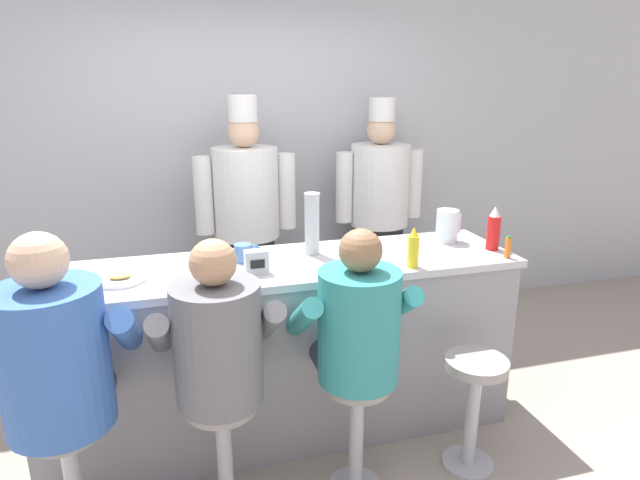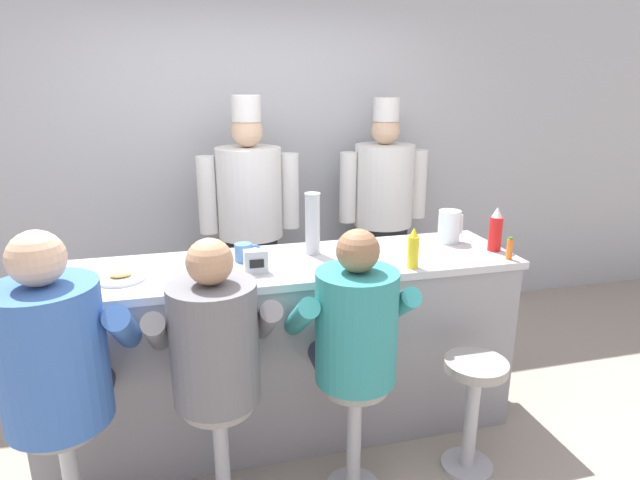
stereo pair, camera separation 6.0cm
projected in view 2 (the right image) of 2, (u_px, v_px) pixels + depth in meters
ground_plane at (296, 462)px, 2.86m from camera, size 20.00×20.00×0.00m
wall_back at (245, 162)px, 4.18m from camera, size 10.00×0.06×2.70m
diner_counter at (283, 347)px, 3.02m from camera, size 2.60×0.66×1.02m
ketchup_bottle_red at (496, 230)px, 3.04m from camera, size 0.07×0.07×0.26m
mustard_bottle_yellow at (413, 249)px, 2.76m from camera, size 0.06×0.06×0.22m
hot_sauce_bottle_orange at (510, 249)px, 2.91m from camera, size 0.03×0.03×0.12m
water_pitcher_clear at (449, 227)px, 3.20m from camera, size 0.15×0.13×0.20m
breakfast_plate at (121, 277)px, 2.61m from camera, size 0.23×0.23×0.05m
cereal_bowl at (208, 260)px, 2.83m from camera, size 0.13×0.13×0.05m
coffee_mug_blue at (244, 252)px, 2.88m from camera, size 0.14×0.09×0.10m
coffee_mug_white at (358, 250)px, 2.95m from camera, size 0.13×0.09×0.08m
cup_stack_steel at (313, 224)px, 2.97m from camera, size 0.09×0.09×0.35m
napkin_dispenser_chrome at (256, 262)px, 2.70m from camera, size 0.12×0.07×0.12m
diner_seated_blue at (55, 359)px, 2.15m from camera, size 0.63×0.63×1.43m
diner_seated_grey at (215, 349)px, 2.31m from camera, size 0.57×0.57×1.35m
diner_seated_teal at (354, 333)px, 2.46m from camera, size 0.57×0.56×1.35m
empty_stool_round at (473, 397)px, 2.70m from camera, size 0.32×0.32×0.62m
cook_in_whites_near at (250, 214)px, 3.89m from camera, size 0.73×0.47×1.86m
cook_in_whites_far at (383, 205)px, 4.24m from camera, size 0.72×0.46×1.84m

